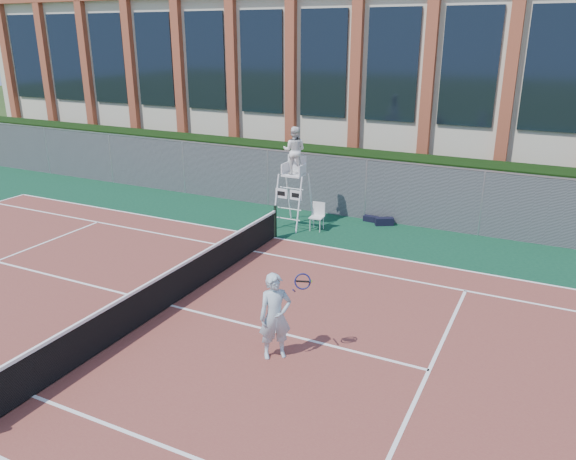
% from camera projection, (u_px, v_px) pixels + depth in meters
% --- Properties ---
extents(ground, '(120.00, 120.00, 0.00)m').
position_uv_depth(ground, '(171.00, 307.00, 13.89)').
color(ground, '#233814').
extents(apron, '(36.00, 20.00, 0.01)m').
position_uv_depth(apron, '(194.00, 291.00, 14.74)').
color(apron, '#0C3523').
rests_on(apron, ground).
extents(tennis_court, '(23.77, 10.97, 0.02)m').
position_uv_depth(tennis_court, '(171.00, 306.00, 13.89)').
color(tennis_court, brown).
rests_on(tennis_court, apron).
extents(tennis_net, '(0.10, 11.30, 1.10)m').
position_uv_depth(tennis_net, '(169.00, 287.00, 13.72)').
color(tennis_net, black).
rests_on(tennis_net, ground).
extents(fence, '(40.00, 0.06, 2.20)m').
position_uv_depth(fence, '(315.00, 184.00, 20.97)').
color(fence, '#595E60').
rests_on(fence, ground).
extents(hedge, '(40.00, 1.40, 2.20)m').
position_uv_depth(hedge, '(327.00, 177.00, 21.99)').
color(hedge, black).
rests_on(hedge, ground).
extents(building, '(45.00, 10.60, 8.22)m').
position_uv_depth(building, '(391.00, 82.00, 27.71)').
color(building, beige).
rests_on(building, ground).
extents(umpire_chair, '(0.98, 1.51, 3.51)m').
position_uv_depth(umpire_chair, '(294.00, 153.00, 19.01)').
color(umpire_chair, white).
rests_on(umpire_chair, ground).
extents(plastic_chair, '(0.47, 0.47, 0.95)m').
position_uv_depth(plastic_chair, '(318.00, 214.00, 19.20)').
color(plastic_chair, silver).
rests_on(plastic_chair, apron).
extents(sports_bag_near, '(0.68, 0.54, 0.27)m').
position_uv_depth(sports_bag_near, '(384.00, 221.00, 19.77)').
color(sports_bag_near, black).
rests_on(sports_bag_near, apron).
extents(sports_bag_far, '(0.53, 0.26, 0.21)m').
position_uv_depth(sports_bag_far, '(371.00, 219.00, 20.16)').
color(sports_bag_far, black).
rests_on(sports_bag_far, apron).
extents(tennis_player, '(1.08, 0.85, 1.85)m').
position_uv_depth(tennis_player, '(275.00, 316.00, 11.39)').
color(tennis_player, '#A9C2CB').
rests_on(tennis_player, tennis_court).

